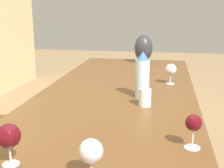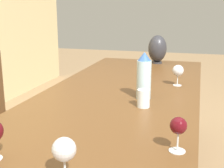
# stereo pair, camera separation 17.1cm
# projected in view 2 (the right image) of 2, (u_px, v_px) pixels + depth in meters

# --- Properties ---
(dining_table) EXTENTS (2.79, 0.94, 0.74)m
(dining_table) POSITION_uv_depth(u_px,v_px,m) (113.00, 111.00, 1.78)
(dining_table) COLOR brown
(dining_table) RESTS_ON ground_plane
(water_bottle) EXTENTS (0.08, 0.08, 0.27)m
(water_bottle) POSITION_uv_depth(u_px,v_px,m) (144.00, 76.00, 1.76)
(water_bottle) COLOR #ADCCD6
(water_bottle) RESTS_ON dining_table
(water_tumbler) EXTENTS (0.07, 0.07, 0.09)m
(water_tumbler) POSITION_uv_depth(u_px,v_px,m) (144.00, 98.00, 1.63)
(water_tumbler) COLOR silver
(water_tumbler) RESTS_ON dining_table
(vase) EXTENTS (0.17, 0.17, 0.26)m
(vase) POSITION_uv_depth(u_px,v_px,m) (157.00, 49.00, 2.85)
(vase) COLOR #2D2D33
(vase) RESTS_ON dining_table
(wine_glass_0) EXTENTS (0.08, 0.08, 0.13)m
(wine_glass_0) POSITION_uv_depth(u_px,v_px,m) (64.00, 150.00, 0.95)
(wine_glass_0) COLOR silver
(wine_glass_0) RESTS_ON dining_table
(wine_glass_1) EXTENTS (0.08, 0.08, 0.14)m
(wine_glass_1) POSITION_uv_depth(u_px,v_px,m) (178.00, 71.00, 2.06)
(wine_glass_1) COLOR silver
(wine_glass_1) RESTS_ON dining_table
(wine_glass_3) EXTENTS (0.06, 0.06, 0.13)m
(wine_glass_3) POSITION_uv_depth(u_px,v_px,m) (178.00, 127.00, 1.12)
(wine_glass_3) COLOR silver
(wine_glass_3) RESTS_ON dining_table
(chair_far) EXTENTS (0.44, 0.44, 0.94)m
(chair_far) POSITION_uv_depth(u_px,v_px,m) (3.00, 116.00, 2.20)
(chair_far) COLOR brown
(chair_far) RESTS_ON ground_plane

